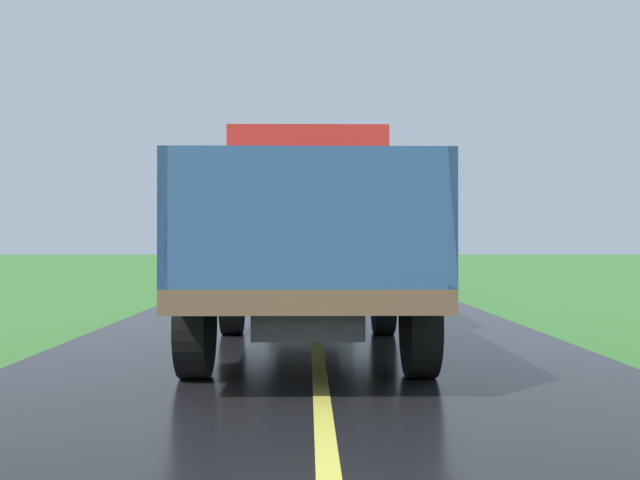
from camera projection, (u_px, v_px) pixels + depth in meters
banana_truck_near at (306, 234)px, 9.38m from camera, size 2.38×5.82×2.80m
banana_truck_far at (310, 240)px, 24.18m from camera, size 2.38×5.81×2.80m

